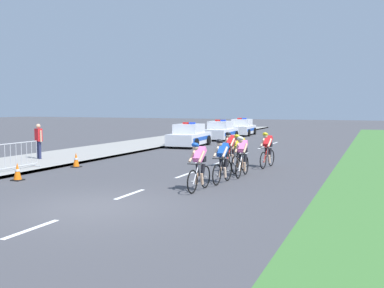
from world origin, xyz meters
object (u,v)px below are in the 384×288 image
at_px(police_car_nearest, 189,136).
at_px(spectator_closest, 39,139).
at_px(cyclist_sixth, 231,149).
at_px(police_car_third, 242,128).
at_px(cyclist_fifth, 267,149).
at_px(traffic_cone_mid, 17,172).
at_px(crowd_barrier_middle, 16,156).
at_px(cyclist_fourth, 239,153).
at_px(traffic_cone_near, 76,160).
at_px(cyclist_lead, 199,166).
at_px(cyclist_third, 242,156).
at_px(cyclist_second, 222,160).
at_px(police_car_second, 221,131).

distance_m(police_car_nearest, spectator_closest, 10.66).
relative_size(cyclist_sixth, police_car_third, 0.38).
relative_size(cyclist_fifth, traffic_cone_mid, 2.68).
bearing_deg(crowd_barrier_middle, police_car_third, 86.09).
relative_size(cyclist_fourth, traffic_cone_near, 2.69).
xyz_separation_m(traffic_cone_near, spectator_closest, (-2.94, 0.96, 0.77)).
height_order(cyclist_lead, police_car_third, police_car_third).
bearing_deg(police_car_third, spectator_closest, -98.90).
bearing_deg(cyclist_fifth, cyclist_sixth, -166.23).
xyz_separation_m(crowd_barrier_middle, traffic_cone_mid, (1.44, -1.38, -0.34)).
relative_size(cyclist_fourth, spectator_closest, 1.03).
relative_size(police_car_nearest, police_car_third, 1.00).
bearing_deg(traffic_cone_mid, police_car_nearest, 88.85).
bearing_deg(cyclist_fifth, traffic_cone_near, -157.62).
height_order(police_car_third, traffic_cone_near, police_car_third).
relative_size(cyclist_third, traffic_cone_mid, 2.69).
distance_m(cyclist_sixth, crowd_barrier_middle, 8.80).
relative_size(police_car_nearest, spectator_closest, 2.70).
relative_size(cyclist_fifth, spectator_closest, 1.03).
distance_m(cyclist_second, cyclist_fifth, 4.38).
distance_m(cyclist_sixth, police_car_nearest, 9.96).
bearing_deg(spectator_closest, police_car_nearest, 70.95).
height_order(cyclist_fourth, police_car_second, police_car_second).
relative_size(cyclist_third, crowd_barrier_middle, 0.74).
height_order(cyclist_second, traffic_cone_mid, cyclist_second).
bearing_deg(cyclist_fourth, cyclist_fifth, 67.80).
bearing_deg(traffic_cone_mid, cyclist_fifth, 42.29).
bearing_deg(police_car_nearest, police_car_second, 90.01).
bearing_deg(crowd_barrier_middle, cyclist_third, 16.71).
bearing_deg(cyclist_sixth, traffic_cone_near, -155.60).
bearing_deg(cyclist_second, police_car_third, 105.03).
bearing_deg(cyclist_second, cyclist_third, 81.83).
bearing_deg(traffic_cone_mid, cyclist_second, 18.98).
distance_m(cyclist_fifth, police_car_second, 15.80).
bearing_deg(cyclist_lead, spectator_closest, 159.07).
relative_size(police_car_third, crowd_barrier_middle, 1.94).
bearing_deg(cyclist_sixth, cyclist_third, -62.77).
height_order(cyclist_fourth, traffic_cone_mid, cyclist_fourth).
distance_m(crowd_barrier_middle, spectator_closest, 3.62).
relative_size(police_car_second, traffic_cone_near, 6.99).
relative_size(police_car_second, traffic_cone_mid, 6.99).
xyz_separation_m(cyclist_lead, police_car_second, (-6.33, 20.05, -0.11)).
xyz_separation_m(cyclist_lead, police_car_nearest, (-6.32, 13.82, -0.11)).
bearing_deg(cyclist_second, spectator_closest, 167.76).
bearing_deg(cyclist_third, cyclist_fifth, 83.85).
relative_size(cyclist_lead, cyclist_sixth, 1.00).
relative_size(cyclist_fifth, police_car_second, 0.38).
xyz_separation_m(cyclist_lead, traffic_cone_mid, (-6.62, -0.78, -0.48)).
bearing_deg(police_car_second, cyclist_fifth, -63.43).
xyz_separation_m(cyclist_third, traffic_cone_mid, (-7.06, -3.94, -0.48)).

